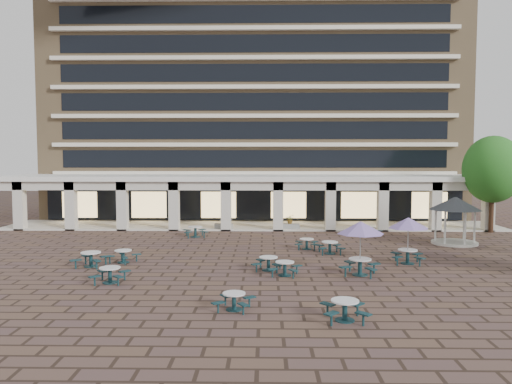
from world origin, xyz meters
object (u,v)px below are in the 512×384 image
picnic_table_1 (285,267)px  picnic_table_2 (234,300)px  gazebo (455,209)px  planter_left (224,224)px  planter_right (290,224)px  picnic_table_0 (110,274)px

picnic_table_1 → picnic_table_2: (-2.20, -5.70, -0.02)m
gazebo → planter_left: (-16.44, 6.44, -1.96)m
picnic_table_2 → gazebo: size_ratio=0.50×
planter_right → picnic_table_0: bearing=-118.3°
picnic_table_0 → planter_left: 17.95m
picnic_table_2 → gazebo: gazebo is taller
picnic_table_1 → picnic_table_2: 6.11m
picnic_table_2 → planter_left: size_ratio=1.15×
picnic_table_0 → planter_left: size_ratio=1.12×
gazebo → planter_left: 17.77m
picnic_table_0 → gazebo: (20.40, 11.07, 1.98)m
picnic_table_2 → picnic_table_1: bearing=80.6°
picnic_table_2 → planter_left: (-2.19, 21.61, 0.06)m
picnic_table_1 → planter_right: 15.95m
planter_left → picnic_table_1: bearing=-74.6°
picnic_table_0 → picnic_table_1: size_ratio=0.91×
picnic_table_0 → picnic_table_1: bearing=10.7°
picnic_table_0 → gazebo: size_ratio=0.48×
picnic_table_2 → planter_left: bearing=107.5°
picnic_table_0 → picnic_table_2: (6.15, -4.10, -0.04)m
planter_left → planter_right: (5.47, -0.00, 0.05)m
gazebo → planter_left: size_ratio=2.30×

